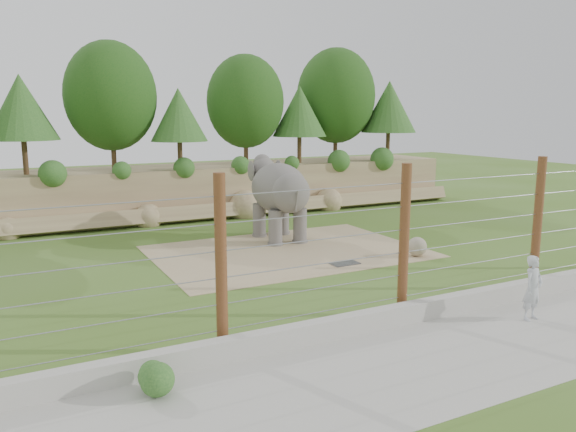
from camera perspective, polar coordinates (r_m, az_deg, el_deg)
name	(u,v)px	position (r m, az deg, el deg)	size (l,w,h in m)	color
ground	(316,273)	(18.82, 2.81, -5.77)	(90.00, 90.00, 0.00)	#43681C
back_embankment	(204,138)	(29.94, -8.50, 7.82)	(30.00, 5.52, 8.77)	#896D4F
dirt_patch	(288,251)	(21.59, -0.04, -3.62)	(10.00, 7.00, 0.02)	tan
drain_grate	(345,263)	(19.91, 5.79, -4.80)	(1.00, 0.60, 0.03)	#262628
elephant	(279,200)	(23.34, -0.92, 1.63)	(1.79, 4.17, 3.38)	#665F5A
stone_ball	(417,247)	(21.33, 12.98, -3.05)	(0.72, 0.72, 0.72)	gray
retaining_wall	(414,312)	(14.85, 12.69, -9.46)	(26.00, 0.35, 0.50)	#B7B4AA
walkway	(472,349)	(13.59, 18.19, -12.76)	(26.00, 4.00, 0.01)	#B7B4AA
barrier_fence	(404,241)	(14.74, 11.71, -2.49)	(20.26, 0.26, 4.00)	#532717
walkway_shrub	(154,377)	(11.18, -13.43, -15.65)	(0.72, 0.72, 0.72)	#245320
zookeeper	(533,288)	(15.69, 23.63, -6.71)	(0.61, 0.40, 1.68)	silver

